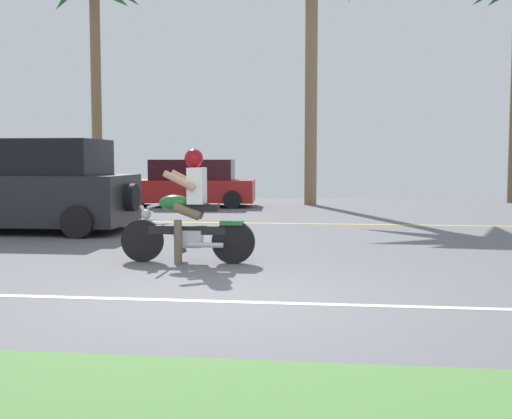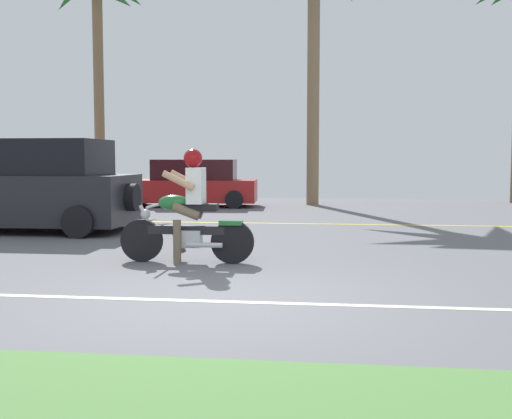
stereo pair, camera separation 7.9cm
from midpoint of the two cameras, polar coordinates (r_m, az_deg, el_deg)
The scene contains 7 objects.
ground at distance 10.00m, azimuth 0.10°, elevation -4.47°, with size 56.00×30.00×0.04m, color slate.
lane_line_near at distance 7.01m, azimuth -2.92°, elevation -8.22°, with size 50.40×0.12×0.01m, color silver.
lane_line_far at distance 15.21m, azimuth 2.46°, elevation -1.25°, with size 50.40×0.12×0.01m, color yellow.
motorcyclist at distance 9.52m, azimuth -6.30°, elevation -0.49°, with size 2.03×0.66×1.70m.
suv_nearby at distance 14.45m, azimuth -20.45°, elevation 1.91°, with size 4.95×2.24×1.95m.
parked_car_1 at distance 20.70m, azimuth -6.29°, elevation 2.24°, with size 4.60×2.17×1.51m.
palm_tree_0 at distance 24.67m, azimuth -14.29°, elevation 17.33°, with size 3.53×3.54×8.49m.
Camera 1 is at (1.13, -6.81, 1.56)m, focal length 44.77 mm.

